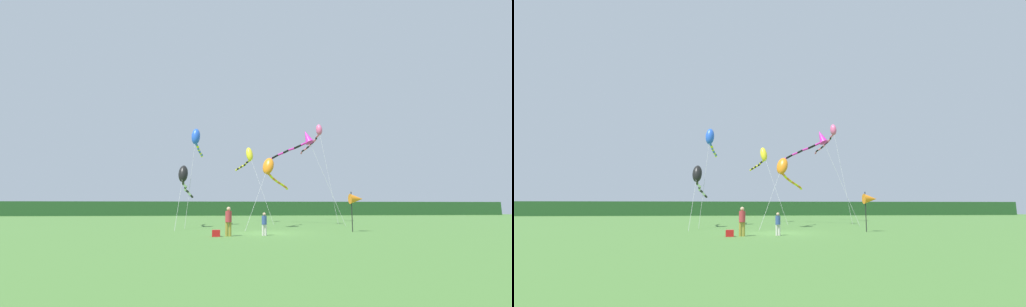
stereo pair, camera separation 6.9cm
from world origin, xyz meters
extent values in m
plane|color=#477533|center=(0.00, 0.00, 0.00)|extent=(120.00, 120.00, 0.00)
cube|color=#234C23|center=(0.00, 45.00, 1.31)|extent=(108.00, 3.95, 2.63)
cylinder|color=olive|center=(-2.47, -2.05, 0.40)|extent=(0.17, 0.17, 0.80)
cylinder|color=olive|center=(-2.29, -2.05, 0.40)|extent=(0.17, 0.17, 0.80)
cylinder|color=#B23338|center=(-2.38, -2.05, 1.12)|extent=(0.37, 0.37, 0.63)
sphere|color=tan|center=(-2.38, -2.05, 1.55)|extent=(0.23, 0.23, 0.23)
cylinder|color=silver|center=(-0.35, -1.80, 0.32)|extent=(0.13, 0.13, 0.64)
cylinder|color=silver|center=(-0.20, -1.80, 0.32)|extent=(0.13, 0.13, 0.64)
cylinder|color=#334C8C|center=(-0.27, -1.80, 0.89)|extent=(0.29, 0.29, 0.51)
sphere|color=tan|center=(-0.27, -1.80, 1.24)|extent=(0.19, 0.19, 0.19)
cube|color=red|center=(-3.07, -2.20, 0.19)|extent=(0.45, 0.34, 0.38)
cylinder|color=black|center=(6.04, 0.67, 1.34)|extent=(0.06, 0.06, 2.69)
cone|color=orange|center=(6.39, 0.67, 2.20)|extent=(0.90, 0.70, 0.70)
cylinder|color=#B2B2B2|center=(1.11, 12.53, 3.69)|extent=(1.97, 4.62, 7.38)
ellipsoid|color=yellow|center=(0.14, 14.82, 7.37)|extent=(1.16, 1.44, 1.81)
cylinder|color=yellow|center=(0.10, 15.00, 6.67)|extent=(0.27, 0.43, 0.27)
cylinder|color=black|center=(-0.03, 15.33, 6.58)|extent=(0.40, 0.46, 0.30)
cylinder|color=yellow|center=(-0.17, 15.66, 6.48)|extent=(0.29, 0.45, 0.30)
cylinder|color=black|center=(-0.28, 16.00, 6.36)|extent=(0.35, 0.47, 0.31)
cylinder|color=yellow|center=(-0.46, 16.31, 6.27)|extent=(0.40, 0.44, 0.26)
cylinder|color=black|center=(-0.64, 16.62, 6.20)|extent=(0.34, 0.45, 0.27)
cylinder|color=yellow|center=(-0.78, 16.95, 6.13)|extent=(0.35, 0.45, 0.27)
cylinder|color=black|center=(-0.95, 17.27, 6.05)|extent=(0.38, 0.45, 0.27)
cylinder|color=yellow|center=(-1.14, 17.58, 5.96)|extent=(0.38, 0.47, 0.31)
cylinder|color=#B2B2B2|center=(-6.02, 4.41, 2.17)|extent=(0.08, 3.67, 4.36)
ellipsoid|color=black|center=(-5.99, 6.24, 4.35)|extent=(0.78, 1.36, 1.71)
cylinder|color=black|center=(-6.02, 6.58, 3.65)|extent=(0.26, 0.75, 0.37)
cylinder|color=white|center=(-5.96, 7.25, 3.48)|extent=(0.38, 0.76, 0.37)
cylinder|color=black|center=(-5.94, 7.91, 3.34)|extent=(0.34, 0.74, 0.29)
cylinder|color=white|center=(-6.03, 8.59, 3.23)|extent=(0.26, 0.74, 0.33)
cylinder|color=black|center=(-5.98, 9.26, 3.09)|extent=(0.37, 0.75, 0.34)
cylinder|color=white|center=(-5.83, 9.92, 2.90)|extent=(0.36, 0.77, 0.42)
cylinder|color=black|center=(-5.67, 10.59, 2.68)|extent=(0.37, 0.77, 0.40)
cylinder|color=#B2B2B2|center=(-5.44, 6.95, 3.99)|extent=(0.41, 3.37, 7.99)
ellipsoid|color=blue|center=(-5.24, 8.62, 7.98)|extent=(0.89, 1.19, 1.68)
cylinder|color=blue|center=(-5.21, 8.85, 7.32)|extent=(0.28, 0.53, 0.28)
cylinder|color=yellow|center=(-5.13, 9.31, 7.21)|extent=(0.28, 0.54, 0.32)
cylinder|color=blue|center=(-5.10, 9.78, 7.11)|extent=(0.20, 0.50, 0.27)
cylinder|color=yellow|center=(-5.08, 10.24, 7.05)|extent=(0.23, 0.50, 0.25)
cylinder|color=blue|center=(-5.03, 10.71, 6.96)|extent=(0.27, 0.55, 0.33)
cylinder|color=yellow|center=(-4.97, 11.17, 6.86)|extent=(0.26, 0.52, 0.26)
cylinder|color=blue|center=(-4.90, 11.63, 6.79)|extent=(0.29, 0.52, 0.26)
cylinder|color=yellow|center=(-4.88, 12.10, 6.74)|extent=(0.25, 0.51, 0.25)
cylinder|color=#B2B2B2|center=(8.26, 12.69, 5.15)|extent=(0.42, 4.25, 10.31)
ellipsoid|color=#E5598C|center=(8.06, 14.81, 10.30)|extent=(0.78, 1.18, 1.46)
cylinder|color=#E5598C|center=(8.01, 15.14, 9.70)|extent=(0.32, 0.74, 0.36)
cylinder|color=black|center=(8.00, 15.79, 9.56)|extent=(0.30, 0.72, 0.31)
cylinder|color=#E5598C|center=(7.99, 16.45, 9.40)|extent=(0.32, 0.75, 0.40)
cylinder|color=black|center=(7.83, 17.09, 9.20)|extent=(0.41, 0.75, 0.38)
cylinder|color=#E5598C|center=(7.73, 17.74, 9.06)|extent=(0.21, 0.70, 0.29)
cylinder|color=black|center=(7.66, 18.40, 8.94)|extent=(0.35, 0.73, 0.34)
cylinder|color=#E5598C|center=(7.51, 19.05, 8.81)|extent=(0.37, 0.73, 0.32)
cylinder|color=black|center=(7.35, 19.70, 8.71)|extent=(0.34, 0.72, 0.29)
cylinder|color=#E5598C|center=(7.29, 20.35, 8.57)|extent=(0.22, 0.72, 0.37)
cylinder|color=#B2B2B2|center=(6.59, 8.21, 4.19)|extent=(2.45, 3.01, 8.40)
cone|color=#E026B2|center=(5.37, 9.70, 8.39)|extent=(1.45, 1.52, 1.55)
cylinder|color=#E026B2|center=(5.15, 10.03, 7.77)|extent=(0.63, 0.81, 0.36)
cylinder|color=black|center=(4.64, 10.63, 7.57)|extent=(0.76, 0.73, 0.43)
cylinder|color=#E026B2|center=(4.13, 11.23, 7.41)|extent=(0.61, 0.80, 0.28)
cylinder|color=black|center=(3.70, 11.90, 7.29)|extent=(0.62, 0.81, 0.37)
cylinder|color=#E026B2|center=(3.27, 12.57, 7.13)|extent=(0.63, 0.80, 0.33)
cylinder|color=black|center=(2.77, 13.18, 6.93)|extent=(0.75, 0.75, 0.46)
cylinder|color=#E026B2|center=(2.24, 13.78, 6.70)|extent=(0.67, 0.78, 0.38)
cylinder|color=#B2B2B2|center=(-0.09, 3.84, 2.48)|extent=(2.11, 3.18, 4.98)
ellipsoid|color=orange|center=(0.95, 5.42, 4.97)|extent=(1.43, 1.51, 1.64)
cylinder|color=orange|center=(1.06, 5.68, 4.32)|extent=(0.41, 0.62, 0.29)
cylinder|color=yellow|center=(1.29, 6.19, 4.19)|extent=(0.45, 0.64, 0.36)
cylinder|color=orange|center=(1.57, 6.67, 4.03)|extent=(0.51, 0.62, 0.35)
cylinder|color=yellow|center=(1.85, 7.15, 3.90)|extent=(0.45, 0.62, 0.30)
cylinder|color=orange|center=(2.14, 7.63, 3.79)|extent=(0.51, 0.61, 0.31)
cylinder|color=yellow|center=(2.49, 8.06, 3.65)|extent=(0.57, 0.59, 0.36)
cylinder|color=orange|center=(2.84, 8.49, 3.49)|extent=(0.51, 0.61, 0.33)
cylinder|color=yellow|center=(3.11, 8.98, 3.37)|extent=(0.41, 0.63, 0.31)
camera|label=1|loc=(-2.73, -22.04, 1.68)|focal=23.87mm
camera|label=2|loc=(-2.66, -22.04, 1.68)|focal=23.87mm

